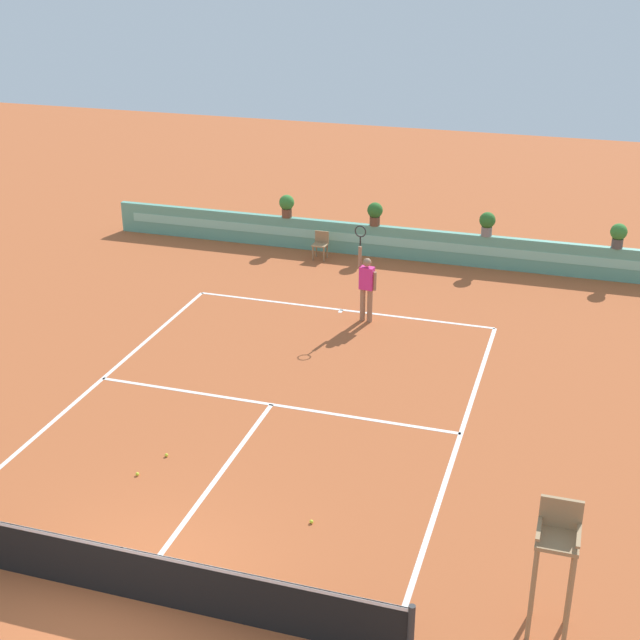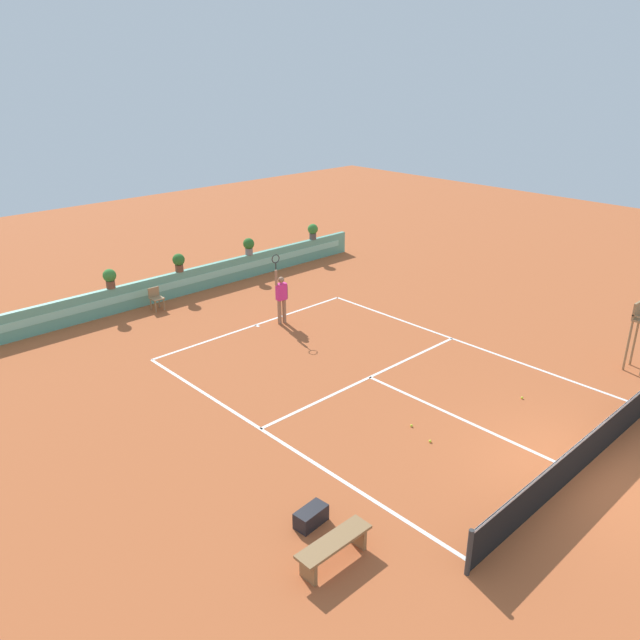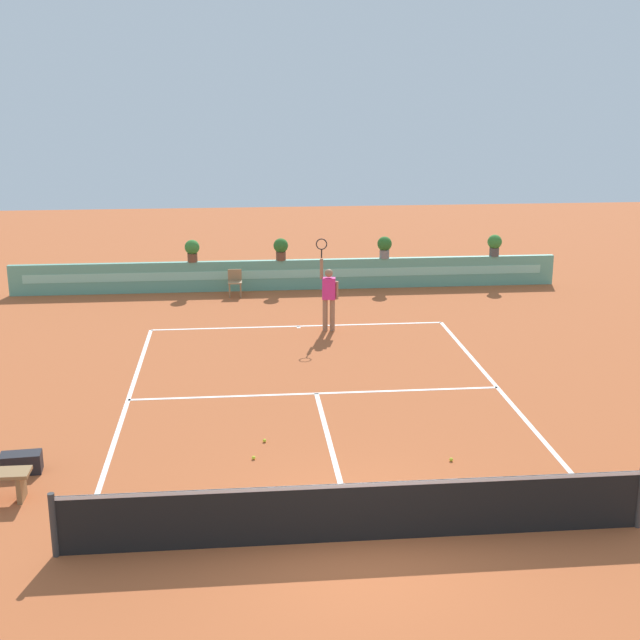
% 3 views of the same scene
% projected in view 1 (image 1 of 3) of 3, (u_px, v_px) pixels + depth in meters
% --- Properties ---
extents(ground_plane, '(60.00, 60.00, 0.00)m').
position_uv_depth(ground_plane, '(265.00, 413.00, 19.05)').
color(ground_plane, '#B2562D').
extents(court_lines, '(8.32, 11.94, 0.01)m').
position_uv_depth(court_lines, '(277.00, 398.00, 19.68)').
color(court_lines, white).
rests_on(court_lines, ground).
extents(net, '(8.92, 0.10, 1.00)m').
position_uv_depth(net, '(125.00, 571.00, 13.60)').
color(net, '#333333').
rests_on(net, ground).
extents(back_wall_barrier, '(18.00, 0.21, 1.00)m').
position_uv_depth(back_wall_barrier, '(382.00, 241.00, 27.94)').
color(back_wall_barrier, '#60A88E').
rests_on(back_wall_barrier, ground).
extents(umpire_chair, '(0.60, 0.60, 2.14)m').
position_uv_depth(umpire_chair, '(556.00, 554.00, 12.68)').
color(umpire_chair, '#99754C').
rests_on(umpire_chair, ground).
extents(ball_kid_chair, '(0.44, 0.44, 0.85)m').
position_uv_depth(ball_kid_chair, '(321.00, 244.00, 27.79)').
color(ball_kid_chair, '#99754C').
rests_on(ball_kid_chair, ground).
extents(tennis_player, '(0.62, 0.26, 2.58)m').
position_uv_depth(tennis_player, '(366.00, 283.00, 23.12)').
color(tennis_player, '#9E7051').
rests_on(tennis_player, ground).
extents(tennis_ball_near_baseline, '(0.07, 0.07, 0.07)m').
position_uv_depth(tennis_ball_near_baseline, '(311.00, 522.00, 15.52)').
color(tennis_ball_near_baseline, '#CCE033').
rests_on(tennis_ball_near_baseline, ground).
extents(tennis_ball_mid_court, '(0.07, 0.07, 0.07)m').
position_uv_depth(tennis_ball_mid_court, '(137.00, 474.00, 16.88)').
color(tennis_ball_mid_court, '#CCE033').
rests_on(tennis_ball_mid_court, ground).
extents(tennis_ball_by_sideline, '(0.07, 0.07, 0.07)m').
position_uv_depth(tennis_ball_by_sideline, '(166.00, 455.00, 17.48)').
color(tennis_ball_by_sideline, '#CCE033').
rests_on(tennis_ball_by_sideline, ground).
extents(potted_plant_centre, '(0.48, 0.48, 0.72)m').
position_uv_depth(potted_plant_centre, '(375.00, 212.00, 27.64)').
color(potted_plant_centre, brown).
rests_on(potted_plant_centre, back_wall_barrier).
extents(potted_plant_left, '(0.48, 0.48, 0.72)m').
position_uv_depth(potted_plant_left, '(287.00, 205.00, 28.42)').
color(potted_plant_left, brown).
rests_on(potted_plant_left, back_wall_barrier).
extents(potted_plant_right, '(0.48, 0.48, 0.72)m').
position_uv_depth(potted_plant_right, '(487.00, 222.00, 26.70)').
color(potted_plant_right, gray).
rests_on(potted_plant_right, back_wall_barrier).
extents(potted_plant_far_right, '(0.48, 0.48, 0.72)m').
position_uv_depth(potted_plant_far_right, '(619.00, 234.00, 25.68)').
color(potted_plant_far_right, '#514C47').
rests_on(potted_plant_far_right, back_wall_barrier).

